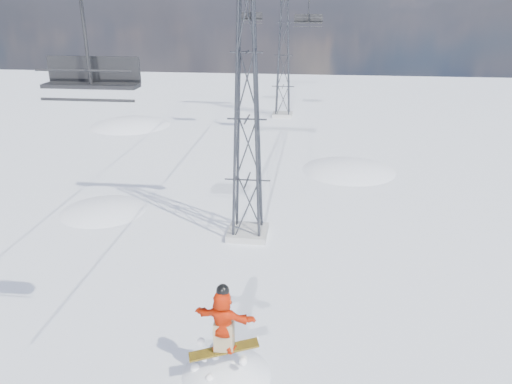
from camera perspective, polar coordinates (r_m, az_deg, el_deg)
ground at (r=16.71m, az=-7.50°, el=-17.03°), size 120.00×120.00×0.00m
snow_terrain at (r=40.17m, az=-6.38°, el=-8.47°), size 39.00×37.00×22.00m
lift_tower_near at (r=21.38m, az=-1.04°, el=8.25°), size 5.20×1.80×11.43m
lift_tower_far at (r=45.98m, az=3.17°, el=15.31°), size 5.20×1.80×11.43m
lift_chair_near at (r=12.01m, az=-18.32°, el=12.61°), size 2.15×0.62×2.67m
lift_chair_mid at (r=37.64m, az=6.01°, el=19.02°), size 2.03×0.58×2.52m
lift_chair_far at (r=39.32m, az=-0.76°, el=19.37°), size 1.93×0.55×2.39m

